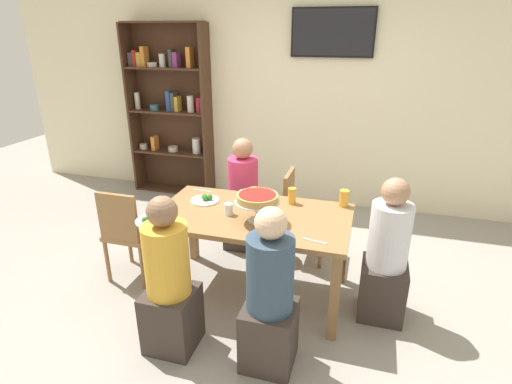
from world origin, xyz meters
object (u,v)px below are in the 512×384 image
object	(u,v)px
salad_plate_near_diner	(152,220)
beer_glass_amber_spare	(292,196)
dining_table	(253,225)
water_glass_clear_near	(243,197)
chair_head_west	(128,230)
salad_plate_far_diner	(205,199)
diner_near_right	(270,302)
diner_far_left	(243,202)
chair_far_right	(299,211)
diner_near_left	(169,286)
bookshelf	(170,108)
cutlery_fork_far	(203,191)
cutlery_knife_near	(259,198)
television	(333,32)
cutlery_fork_near	(315,241)
water_glass_clear_far	(229,209)
beer_glass_amber_short	(254,196)
diner_head_east	(386,260)
beer_glass_amber_tall	(344,198)
deep_dish_pizza_stand	(257,199)

from	to	relation	value
salad_plate_near_diner	beer_glass_amber_spare	size ratio (longest dim) A/B	1.88
dining_table	water_glass_clear_near	xyz separation A→B (m)	(-0.13, 0.17, 0.15)
chair_head_west	salad_plate_far_diner	distance (m)	0.74
diner_near_right	diner_far_left	distance (m)	1.63
salad_plate_far_diner	diner_near_right	bearing A→B (deg)	-47.23
chair_far_right	salad_plate_near_diner	size ratio (longest dim) A/B	3.37
diner_near_left	bookshelf	bearing A→B (deg)	26.41
chair_far_right	cutlery_fork_far	distance (m)	0.95
water_glass_clear_near	cutlery_knife_near	xyz separation A→B (m)	(0.09, 0.15, -0.06)
diner_near_right	diner_far_left	xyz separation A→B (m)	(-0.66, 1.49, 0.00)
diner_near_left	salad_plate_near_diner	world-z (taller)	diner_near_left
dining_table	diner_near_right	distance (m)	0.82
salad_plate_far_diner	beer_glass_amber_spare	world-z (taller)	beer_glass_amber_spare
chair_head_west	water_glass_clear_near	bearing A→B (deg)	16.35
dining_table	cutlery_fork_far	distance (m)	0.69
dining_table	chair_head_west	xyz separation A→B (m)	(-1.10, -0.11, -0.16)
television	diner_far_left	xyz separation A→B (m)	(-0.64, -1.35, -1.59)
beer_glass_amber_spare	cutlery_fork_near	size ratio (longest dim) A/B	0.76
salad_plate_near_diner	cutlery_fork_near	world-z (taller)	salad_plate_near_diner
dining_table	cutlery_knife_near	size ratio (longest dim) A/B	8.62
bookshelf	water_glass_clear_far	xyz separation A→B (m)	(1.56, -2.08, -0.36)
chair_head_west	beer_glass_amber_short	xyz separation A→B (m)	(1.06, 0.29, 0.33)
television	cutlery_knife_near	size ratio (longest dim) A/B	5.20
diner_head_east	cutlery_fork_far	xyz separation A→B (m)	(-1.63, 0.35, 0.25)
diner_head_east	beer_glass_amber_tall	world-z (taller)	diner_head_east
salad_plate_near_diner	cutlery_fork_near	bearing A→B (deg)	1.95
diner_head_east	chair_far_right	distance (m)	1.07
dining_table	chair_head_west	bearing A→B (deg)	-174.31
bookshelf	salad_plate_near_diner	bearing A→B (deg)	-66.28
chair_far_right	deep_dish_pizza_stand	xyz separation A→B (m)	(-0.18, -0.83, 0.44)
cutlery_fork_far	diner_far_left	bearing A→B (deg)	-116.07
dining_table	cutlery_fork_near	size ratio (longest dim) A/B	8.62
diner_far_left	bookshelf	bearing A→B (deg)	-131.75
dining_table	cutlery_fork_near	distance (m)	0.64
diner_near_right	television	bearing A→B (deg)	0.48
television	water_glass_clear_near	world-z (taller)	television
deep_dish_pizza_stand	water_glass_clear_near	xyz separation A→B (m)	(-0.21, 0.29, -0.12)
beer_glass_amber_spare	cutlery_knife_near	distance (m)	0.31
diner_near_right	cutlery_knife_near	world-z (taller)	diner_near_right
diner_near_right	deep_dish_pizza_stand	world-z (taller)	diner_near_right
television	beer_glass_amber_short	xyz separation A→B (m)	(-0.35, -1.93, -1.27)
beer_glass_amber_spare	salad_plate_far_diner	bearing A→B (deg)	-166.79
deep_dish_pizza_stand	dining_table	bearing A→B (deg)	122.61
chair_far_right	chair_head_west	world-z (taller)	same
diner_near_left	beer_glass_amber_spare	xyz separation A→B (m)	(0.62, 1.06, 0.32)
salad_plate_far_diner	beer_glass_amber_short	xyz separation A→B (m)	(0.42, 0.05, 0.06)
diner_far_left	water_glass_clear_far	size ratio (longest dim) A/B	12.27
dining_table	chair_far_right	distance (m)	0.77
diner_far_left	diner_near_left	size ratio (longest dim) A/B	1.00
beer_glass_amber_spare	water_glass_clear_far	size ratio (longest dim) A/B	1.46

